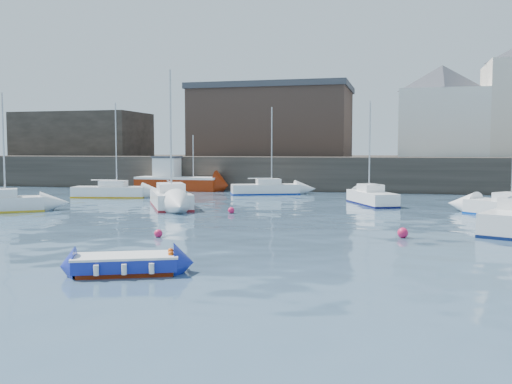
% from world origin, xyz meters
% --- Properties ---
extents(water, '(220.00, 220.00, 0.00)m').
position_xyz_m(water, '(0.00, 0.00, 0.00)').
color(water, '#2D4760').
rests_on(water, ground).
extents(quay_wall, '(90.00, 5.00, 3.00)m').
position_xyz_m(quay_wall, '(0.00, 35.00, 1.50)').
color(quay_wall, '#28231E').
rests_on(quay_wall, ground).
extents(land_strip, '(90.00, 32.00, 2.80)m').
position_xyz_m(land_strip, '(0.00, 53.00, 1.40)').
color(land_strip, '#28231E').
rests_on(land_strip, ground).
extents(bldg_east_d, '(11.14, 11.14, 8.95)m').
position_xyz_m(bldg_east_d, '(11.00, 41.50, 7.36)').
color(bldg_east_d, white).
rests_on(bldg_east_d, land_strip).
extents(warehouse, '(16.40, 10.40, 7.60)m').
position_xyz_m(warehouse, '(-6.00, 43.00, 6.62)').
color(warehouse, '#3D2D26').
rests_on(warehouse, land_strip).
extents(bldg_west, '(14.00, 8.00, 5.00)m').
position_xyz_m(bldg_west, '(-28.00, 42.00, 5.30)').
color(bldg_west, '#353028').
rests_on(bldg_west, land_strip).
extents(blue_dinghy, '(3.34, 2.42, 0.58)m').
position_xyz_m(blue_dinghy, '(-0.67, -1.23, 0.32)').
color(blue_dinghy, maroon).
rests_on(blue_dinghy, ground).
extents(fishing_boat, '(7.48, 2.81, 4.96)m').
position_xyz_m(fishing_boat, '(-12.37, 31.50, 0.96)').
color(fishing_boat, maroon).
rests_on(fishing_boat, ground).
extents(sailboat_b, '(5.10, 6.92, 8.64)m').
position_xyz_m(sailboat_b, '(-7.04, 17.43, 0.56)').
color(sailboat_b, white).
rests_on(sailboat_b, ground).
extents(sailboat_e, '(5.85, 2.83, 7.22)m').
position_xyz_m(sailboat_e, '(-14.38, 23.09, 0.47)').
color(sailboat_e, white).
rests_on(sailboat_e, ground).
extents(sailboat_f, '(3.78, 5.57, 6.95)m').
position_xyz_m(sailboat_f, '(5.42, 22.31, 0.49)').
color(sailboat_f, white).
rests_on(sailboat_f, ground).
extents(sailboat_h, '(5.80, 3.78, 7.13)m').
position_xyz_m(sailboat_h, '(-3.48, 28.99, 0.46)').
color(sailboat_h, white).
rests_on(sailboat_h, ground).
extents(buoy_near, '(0.35, 0.35, 0.35)m').
position_xyz_m(buoy_near, '(-2.66, 5.62, 0.00)').
color(buoy_near, '#D61A4D').
rests_on(buoy_near, ground).
extents(buoy_mid, '(0.45, 0.45, 0.45)m').
position_xyz_m(buoy_mid, '(7.38, 8.03, 0.00)').
color(buoy_mid, '#D61A4D').
rests_on(buoy_mid, ground).
extents(buoy_far, '(0.38, 0.38, 0.38)m').
position_xyz_m(buoy_far, '(-2.24, 14.97, 0.00)').
color(buoy_far, '#D61A4D').
rests_on(buoy_far, ground).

